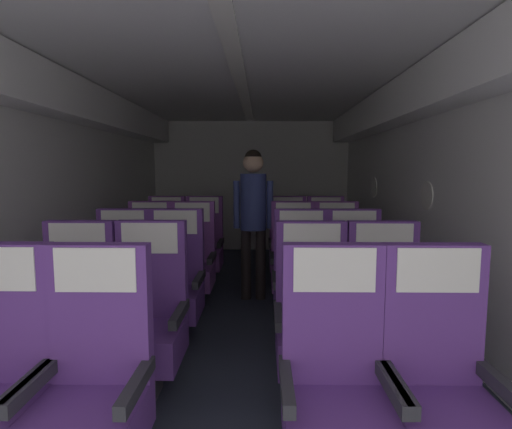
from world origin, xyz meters
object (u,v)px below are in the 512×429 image
object	(u,v)px
seat_b_left_aisle	(148,321)
seat_c_right_window	(301,286)
seat_e_left_window	(166,248)
flight_attendant	(253,208)
seat_d_left_aisle	(192,263)
seat_d_right_window	(293,263)
seat_c_left_aisle	(174,285)
seat_e_right_window	(288,248)
seat_d_left_window	(149,262)
seat_e_left_aisle	(204,247)
seat_a_left_aisle	(92,392)
seat_b_right_aisle	(386,322)
seat_e_right_aisle	(326,248)
seat_c_left_window	(121,285)
seat_b_right_window	(312,323)
seat_d_right_aisle	(337,263)
seat_a_right_aisle	(441,393)
seat_b_left_window	(75,321)
seat_a_right_window	(336,392)
seat_c_right_aisle	(355,286)

from	to	relation	value
seat_b_left_aisle	seat_c_right_window	distance (m)	1.33
seat_e_left_window	flight_attendant	bearing A→B (deg)	-28.05
seat_d_left_aisle	seat_d_right_window	distance (m)	1.06
seat_b_left_aisle	seat_c_left_aisle	world-z (taller)	same
seat_c_left_aisle	seat_e_right_window	bearing A→B (deg)	57.82
seat_d_left_window	seat_e_right_window	world-z (taller)	same
seat_d_left_window	seat_e_left_aisle	bearing A→B (deg)	60.77
seat_a_left_aisle	seat_c_left_aisle	distance (m)	1.66
seat_b_right_aisle	seat_e_right_aisle	size ratio (longest dim) A/B	1.00
seat_a_left_aisle	seat_d_right_window	distance (m)	2.72
seat_c_left_aisle	seat_e_right_window	world-z (taller)	same
seat_c_left_window	seat_d_right_window	bearing A→B (deg)	29.32
seat_d_left_window	seat_e_left_window	world-z (taller)	same
seat_b_right_aisle	seat_e_left_window	world-z (taller)	same
seat_b_right_window	seat_d_right_window	distance (m)	1.67
seat_d_right_window	seat_e_left_aisle	xyz separation A→B (m)	(-1.06, 0.82, 0.00)
seat_a_left_aisle	seat_c_left_window	bearing A→B (deg)	105.09
seat_e_left_window	seat_d_right_window	bearing A→B (deg)	-27.83
seat_e_left_aisle	seat_d_right_aisle	bearing A→B (deg)	-28.57
seat_d_left_aisle	seat_d_right_window	xyz separation A→B (m)	(1.06, 0.02, 0.00)
seat_b_right_aisle	seat_e_right_aisle	bearing A→B (deg)	89.90
seat_a_right_aisle	seat_b_left_window	xyz separation A→B (m)	(-1.98, 0.81, 0.00)
seat_a_left_aisle	seat_a_right_window	xyz separation A→B (m)	(1.06, 0.02, 0.00)
seat_b_right_aisle	seat_d_right_window	world-z (taller)	same
seat_b_left_aisle	seat_e_right_window	xyz separation A→B (m)	(1.05, 2.48, 0.00)
seat_b_right_window	seat_a_right_aisle	bearing A→B (deg)	-60.33
seat_b_left_aisle	seat_c_left_window	distance (m)	0.93
seat_b_left_aisle	seat_d_right_window	size ratio (longest dim) A/B	1.00
seat_c_left_window	seat_d_left_aisle	xyz separation A→B (m)	(0.45, 0.83, 0.00)
seat_c_right_aisle	seat_d_left_window	world-z (taller)	same
seat_c_left_window	flight_attendant	size ratio (longest dim) A/B	0.67
flight_attendant	seat_e_right_window	bearing A→B (deg)	68.14
seat_b_right_aisle	seat_c_left_aisle	world-z (taller)	same
seat_a_left_aisle	seat_c_right_window	world-z (taller)	same
seat_c_right_window	seat_b_right_aisle	bearing A→B (deg)	-60.70
seat_c_left_aisle	seat_d_right_aisle	size ratio (longest dim) A/B	1.00
seat_c_left_aisle	seat_d_left_aisle	world-z (taller)	same
seat_a_right_aisle	seat_d_left_window	distance (m)	3.17
seat_d_left_window	flight_attendant	size ratio (longest dim) A/B	0.67
seat_a_left_aisle	seat_b_right_aisle	xyz separation A→B (m)	(1.53, 0.84, 0.00)
seat_a_right_window	seat_b_right_window	size ratio (longest dim) A/B	1.00
seat_b_left_window	seat_d_right_window	size ratio (longest dim) A/B	1.00
seat_c_left_aisle	seat_b_left_window	bearing A→B (deg)	-119.12
seat_d_right_window	seat_e_left_aisle	world-z (taller)	same
seat_c_left_window	seat_d_right_window	xyz separation A→B (m)	(1.51, 0.85, 0.00)
seat_e_left_window	flight_attendant	world-z (taller)	flight_attendant
seat_b_left_aisle	flight_attendant	xyz separation A→B (m)	(0.63, 1.87, 0.55)
seat_c_right_aisle	seat_a_left_aisle	bearing A→B (deg)	-132.36
seat_d_right_aisle	seat_e_right_aisle	size ratio (longest dim) A/B	1.00
seat_d_left_window	seat_b_right_window	bearing A→B (deg)	-47.84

